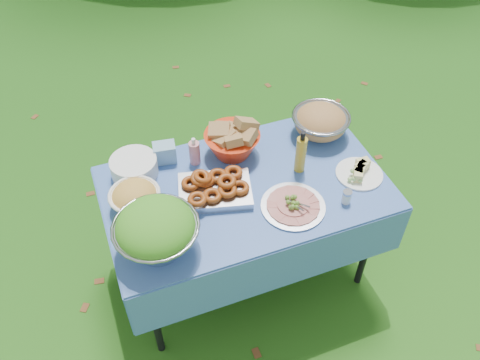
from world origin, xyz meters
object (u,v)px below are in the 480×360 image
Objects in this scene: plate_stack at (134,167)px; picnic_table at (245,232)px; salad_bowl at (156,231)px; pasta_bowl_steel at (321,121)px; oil_bottle at (301,152)px; charcuterie_platter at (293,202)px; bread_bowl at (232,139)px.

picnic_table is at bearing -29.91° from plate_stack.
pasta_bowl_steel is (1.07, 0.47, -0.04)m from salad_bowl.
oil_bottle is at bearing -18.56° from plate_stack.
plate_stack is 0.95× the size of oil_bottle.
salad_bowl reaches higher than charcuterie_platter.
plate_stack is 0.54m from bread_bowl.
plate_stack is 0.76× the size of charcuterie_platter.
charcuterie_platter is (0.69, 0.01, -0.09)m from salad_bowl.
plate_stack is 0.80× the size of bread_bowl.
oil_bottle reaches higher than bread_bowl.
salad_bowl is at bearing -179.28° from charcuterie_platter.
salad_bowl reaches higher than bread_bowl.
picnic_table is 0.73m from plate_stack.
salad_bowl reaches higher than picnic_table.
picnic_table is at bearing -95.03° from bread_bowl.
plate_stack is (-0.52, 0.30, 0.43)m from picnic_table.
salad_bowl is at bearing -156.68° from picnic_table.
pasta_bowl_steel is at bearing -2.65° from plate_stack.
pasta_bowl_steel is at bearing 23.77° from salad_bowl.
pasta_bowl_steel is 0.33m from oil_bottle.
bread_bowl is at bearing -3.18° from plate_stack.
charcuterie_platter is (-0.38, -0.46, -0.05)m from pasta_bowl_steel.
plate_stack is 0.75× the size of pasta_bowl_steel.
plate_stack is at bearing 143.29° from charcuterie_platter.
salad_bowl is 1.28× the size of bread_bowl.
salad_bowl is 1.20× the size of pasta_bowl_steel.
plate_stack is at bearing 89.72° from salad_bowl.
pasta_bowl_steel is 1.01× the size of charcuterie_platter.
oil_bottle is at bearing 16.18° from salad_bowl.
charcuterie_platter is (0.69, -0.51, -0.01)m from plate_stack.
bread_bowl is 0.51m from charcuterie_platter.
pasta_bowl_steel is 1.26× the size of oil_bottle.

